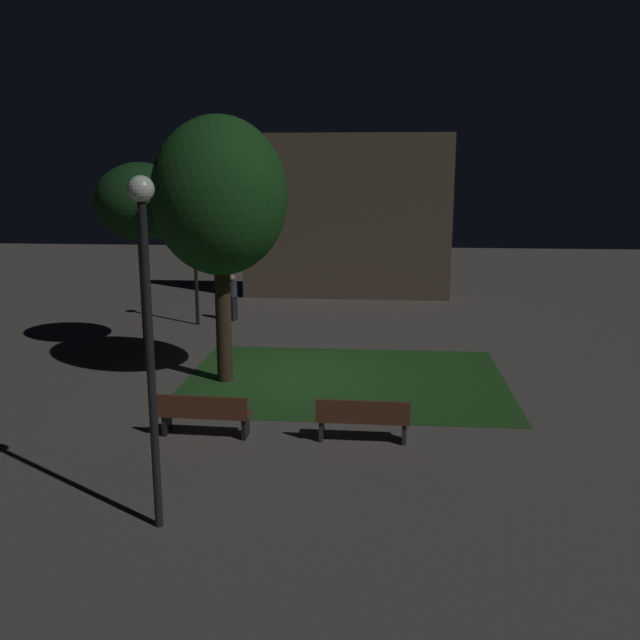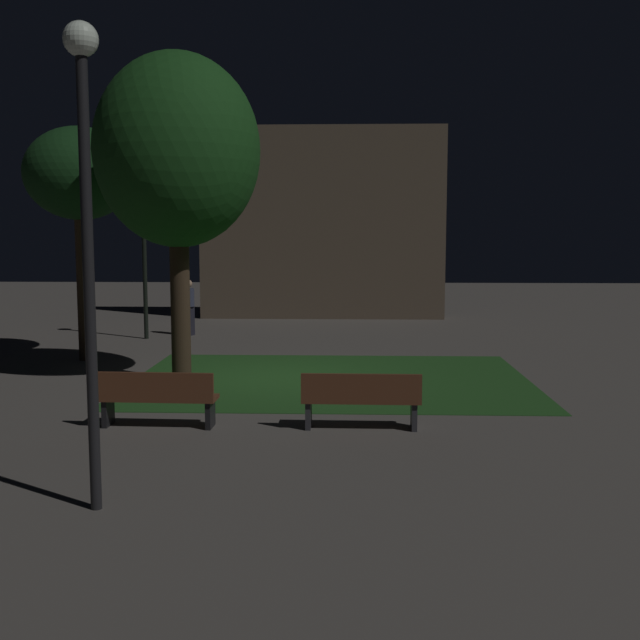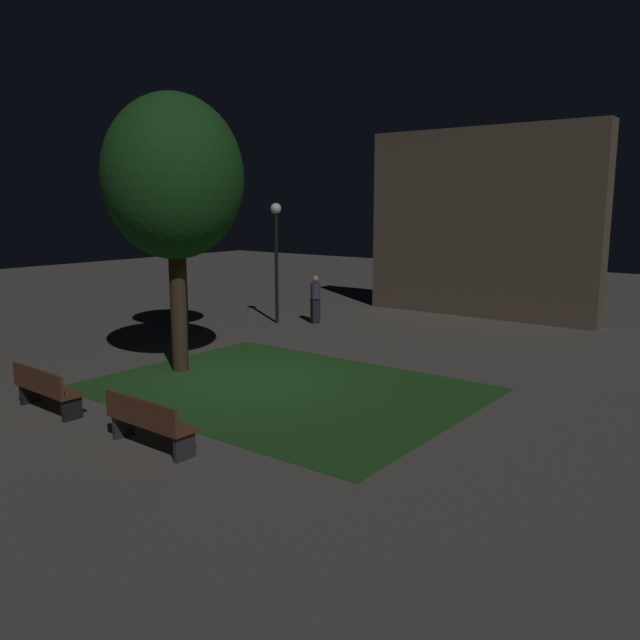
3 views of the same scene
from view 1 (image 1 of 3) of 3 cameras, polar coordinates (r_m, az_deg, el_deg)
name	(u,v)px [view 1 (image 1 of 3)]	position (r m, az deg, el deg)	size (l,w,h in m)	color
ground_plane	(305,378)	(17.46, -1.22, -4.84)	(60.00, 60.00, 0.00)	#56514C
grass_lawn	(345,380)	(17.34, 2.09, -4.96)	(7.97, 6.02, 0.01)	#23511E
bench_front_left	(204,413)	(13.83, -9.54, -7.63)	(1.82, 0.54, 0.88)	brown
bench_by_lamp	(363,418)	(13.41, 3.56, -8.12)	(1.81, 0.50, 0.88)	brown
tree_lawn_side	(220,198)	(16.67, -8.30, 9.98)	(3.22, 3.22, 6.42)	#38281C
tree_tall_center	(141,203)	(19.88, -14.60, 9.32)	(2.49, 2.49, 5.36)	#423021
lamp_post_near_wall	(147,300)	(9.78, -14.12, 1.61)	(0.36, 0.36, 5.10)	black
lamp_post_plaza_west	(195,243)	(23.31, -10.32, 6.25)	(0.36, 0.36, 3.98)	black
pedestrian	(233,296)	(24.04, -7.24, 1.94)	(0.32, 0.34, 1.61)	black
building_wall_backdrop	(346,217)	(27.88, 2.18, 8.48)	(8.37, 0.80, 6.54)	brown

